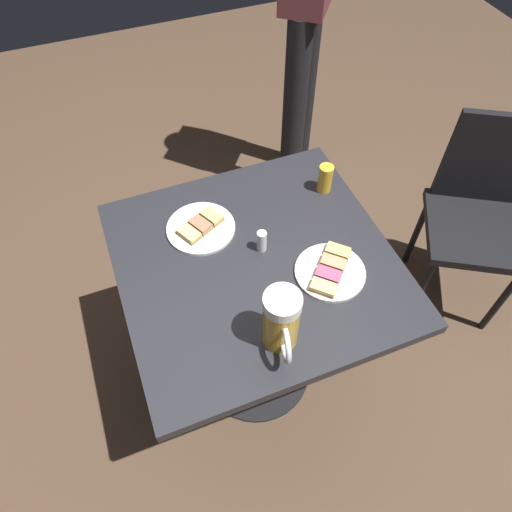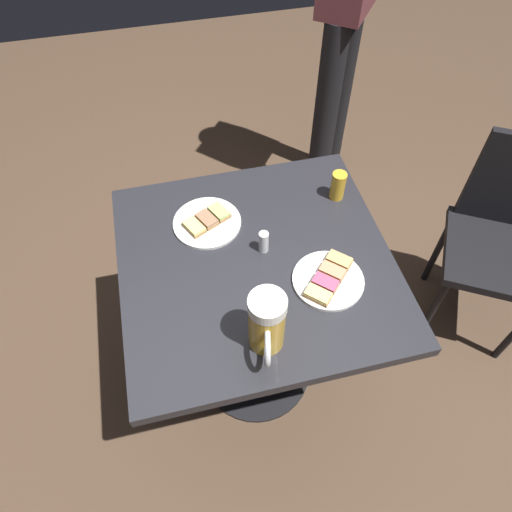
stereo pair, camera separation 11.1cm
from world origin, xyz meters
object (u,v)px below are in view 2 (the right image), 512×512
Objects in this scene: plate_far at (207,222)px; cafe_chair at (503,233)px; salt_shaker at (264,242)px; beer_glass_small at (338,186)px; beer_mug at (267,324)px; plate_near at (328,279)px.

plate_far is 0.24× the size of cafe_chair.
cafe_chair reaches higher than salt_shaker.
beer_glass_small is at bearing 92.42° from plate_far.
beer_mug is at bearing -37.68° from beer_glass_small.
plate_near is at bearing 123.37° from beer_mug.
plate_far is at bearing 26.69° from cafe_chair.
plate_far is 0.42m from beer_glass_small.
plate_near is 0.87m from cafe_chair.
plate_near is 1.06× the size of beer_mug.
beer_mug reaches higher than plate_near.
beer_mug is 2.63× the size of salt_shaker.
salt_shaker is at bearing 34.47° from cafe_chair.
cafe_chair is at bearing 86.28° from plate_far.
beer_glass_small is 0.11× the size of cafe_chair.
cafe_chair is (0.07, 1.09, -0.27)m from plate_far.
cafe_chair is (-0.07, 0.95, -0.30)m from salt_shaker.
plate_near is 0.23× the size of cafe_chair.
beer_mug is at bearing 49.92° from cafe_chair.
salt_shaker is (0.14, 0.14, 0.03)m from plate_far.
cafe_chair reaches higher than plate_far.
salt_shaker is 0.99m from cafe_chair.
plate_far is at bearing -169.89° from beer_mug.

